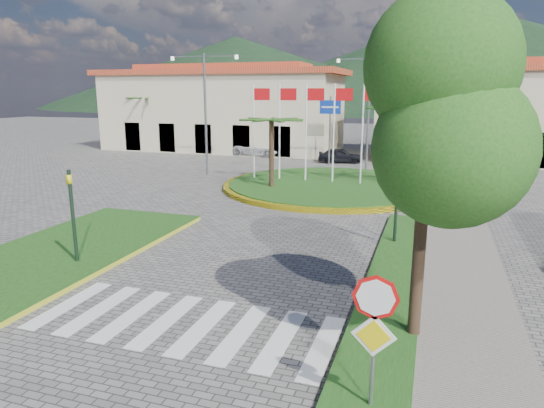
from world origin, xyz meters
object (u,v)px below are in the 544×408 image
(car_dark_a, at_px, (340,155))
(car_dark_b, at_px, (494,166))
(white_van, at_px, (258,149))
(stop_sign, at_px, (374,322))
(roundabout_island, at_px, (330,185))
(deciduous_tree, at_px, (429,113))

(car_dark_a, xyz_separation_m, car_dark_b, (11.03, -2.43, 0.05))
(white_van, distance_m, car_dark_b, 19.17)
(white_van, relative_size, car_dark_b, 1.15)
(stop_sign, height_order, car_dark_b, stop_sign)
(roundabout_island, height_order, stop_sign, roundabout_island)
(deciduous_tree, xyz_separation_m, white_van, (-14.55, 29.34, -4.55))
(deciduous_tree, relative_size, car_dark_b, 1.74)
(roundabout_island, height_order, car_dark_a, roundabout_island)
(car_dark_b, bearing_deg, white_van, 79.05)
(stop_sign, xyz_separation_m, deciduous_tree, (0.60, 3.04, 3.38))
(white_van, bearing_deg, car_dark_b, -99.68)
(roundabout_island, distance_m, car_dark_a, 10.53)
(car_dark_b, bearing_deg, car_dark_a, 79.73)
(deciduous_tree, bearing_deg, car_dark_a, 104.14)
(roundabout_island, height_order, deciduous_tree, deciduous_tree)
(deciduous_tree, relative_size, car_dark_a, 1.97)
(roundabout_island, height_order, white_van, roundabout_island)
(stop_sign, height_order, deciduous_tree, deciduous_tree)
(car_dark_b, bearing_deg, deciduous_tree, 172.80)
(white_van, height_order, car_dark_b, car_dark_b)
(stop_sign, bearing_deg, deciduous_tree, 78.82)
(roundabout_island, distance_m, car_dark_b, 12.51)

